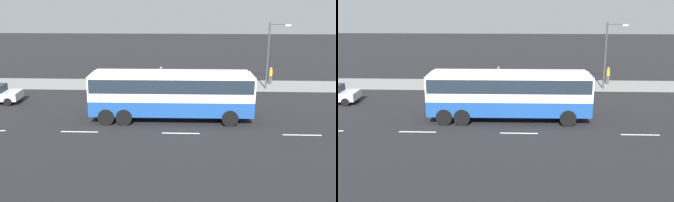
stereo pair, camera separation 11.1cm
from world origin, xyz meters
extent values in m
plane|color=black|center=(0.00, 0.00, 0.00)|extent=(120.00, 120.00, 0.00)
cube|color=gray|center=(0.00, 9.88, 0.07)|extent=(80.00, 4.00, 0.15)
cube|color=white|center=(-7.60, -3.11, 0.00)|extent=(2.40, 0.16, 0.01)
cube|color=white|center=(-1.10, -3.11, 0.00)|extent=(2.40, 0.16, 0.01)
cube|color=white|center=(6.50, -3.11, 0.00)|extent=(2.40, 0.16, 0.01)
cube|color=#1E4C9E|center=(-1.80, -0.46, 1.07)|extent=(11.09, 2.62, 1.03)
cube|color=silver|center=(-1.80, -0.46, 2.43)|extent=(11.09, 2.62, 1.69)
cube|color=#1E2833|center=(-1.80, -0.46, 2.65)|extent=(10.87, 2.65, 0.93)
cube|color=#1E2833|center=(3.69, -0.41, 2.51)|extent=(0.14, 2.32, 1.35)
cube|color=silver|center=(-1.80, -0.46, 3.33)|extent=(10.65, 2.47, 0.12)
cylinder|color=black|center=(2.13, 0.78, 0.55)|extent=(1.10, 0.31, 1.10)
cylinder|color=black|center=(2.15, -1.64, 0.55)|extent=(1.10, 0.31, 1.10)
cylinder|color=black|center=(-4.95, 0.72, 0.55)|extent=(1.10, 0.31, 1.10)
cylinder|color=black|center=(-4.92, -1.70, 0.55)|extent=(1.10, 0.31, 1.10)
cylinder|color=black|center=(-6.15, 0.71, 0.55)|extent=(1.10, 0.31, 1.10)
cylinder|color=black|center=(-6.12, -1.71, 0.55)|extent=(1.10, 0.31, 1.10)
cylinder|color=black|center=(-14.86, 4.23, 0.32)|extent=(0.65, 0.23, 0.64)
cylinder|color=black|center=(-14.77, 2.45, 0.32)|extent=(0.65, 0.23, 0.64)
cylinder|color=brown|center=(7.28, 10.25, 0.56)|extent=(0.14, 0.14, 0.81)
cylinder|color=brown|center=(7.44, 10.21, 0.56)|extent=(0.14, 0.14, 0.81)
cylinder|color=gold|center=(7.36, 10.23, 1.27)|extent=(0.32, 0.32, 0.61)
sphere|color=tan|center=(7.36, 10.23, 1.68)|extent=(0.22, 0.22, 0.22)
cylinder|color=brown|center=(-3.05, 9.93, 0.57)|extent=(0.14, 0.14, 0.84)
cylinder|color=brown|center=(-3.19, 10.02, 0.57)|extent=(0.14, 0.14, 0.84)
cylinder|color=beige|center=(-3.12, 9.98, 1.30)|extent=(0.32, 0.32, 0.63)
sphere|color=#9E7051|center=(-3.12, 9.98, 1.73)|extent=(0.23, 0.23, 0.23)
cylinder|color=#47474C|center=(6.58, 8.49, 3.14)|extent=(0.16, 0.16, 5.99)
cylinder|color=#47474C|center=(7.36, 8.49, 5.99)|extent=(1.55, 0.10, 0.10)
cube|color=silver|center=(8.13, 8.49, 5.89)|extent=(0.50, 0.24, 0.16)
camera|label=1|loc=(-0.97, -25.73, 8.49)|focal=40.62mm
camera|label=2|loc=(-1.08, -25.73, 8.49)|focal=40.62mm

